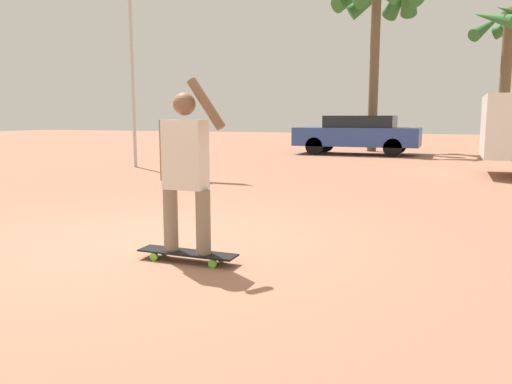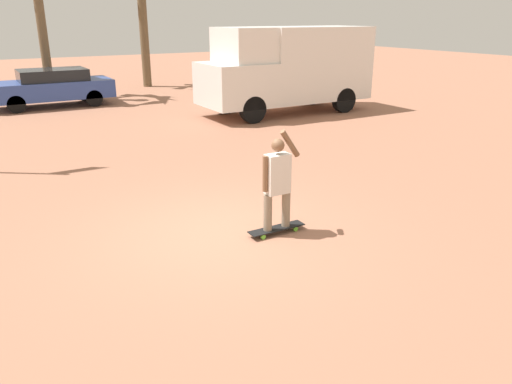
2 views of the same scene
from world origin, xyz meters
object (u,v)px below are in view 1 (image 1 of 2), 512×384
Objects in this scene: skateboard at (187,253)px; flagpole at (133,3)px; palm_tree_near_van at (509,35)px; person_skateboarder at (185,164)px; parked_car_blue at (358,134)px.

flagpole reaches higher than skateboard.
palm_tree_near_van is 14.87m from flagpole.
skateboard is 10.57m from flagpole.
skateboard is 0.17× the size of palm_tree_near_van.
flagpole reaches higher than person_skateboarder.
parked_car_blue is (-1.00, 14.78, -0.16)m from person_skateboarder.
parked_car_blue is at bearing 55.77° from flagpole.
person_skateboarder is 10.25m from flagpole.
skateboard is 0.13× the size of flagpole.
flagpole is (-5.84, 7.67, 3.47)m from person_skateboarder.
person_skateboarder reaches higher than parked_car_blue.
parked_car_blue is at bearing 93.87° from person_skateboarder.
person_skateboarder reaches higher than skateboard.
palm_tree_near_van is at bearing 36.69° from parked_car_blue.
person_skateboarder is at bearing -52.73° from flagpole.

